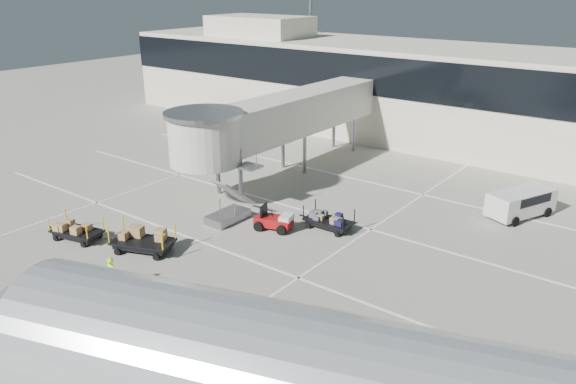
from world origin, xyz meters
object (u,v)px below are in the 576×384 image
(box_cart_far, at_px, (77,232))
(minivan, at_px, (522,201))
(baggage_tug, at_px, (275,221))
(belt_loader, at_px, (226,115))
(ground_worker, at_px, (111,274))
(box_cart_near, at_px, (143,242))
(suitcase_cart, at_px, (329,221))

(box_cart_far, xyz_separation_m, minivan, (18.33, 18.10, 0.48))
(baggage_tug, relative_size, belt_loader, 0.63)
(minivan, bearing_deg, ground_worker, -98.08)
(belt_loader, bearing_deg, baggage_tug, -39.19)
(baggage_tug, relative_size, minivan, 0.50)
(box_cart_far, bearing_deg, box_cart_near, 4.32)
(baggage_tug, bearing_deg, box_cart_near, -136.21)
(box_cart_far, xyz_separation_m, belt_loader, (-12.59, 25.23, 0.17))
(baggage_tug, xyz_separation_m, box_cart_far, (-7.73, -7.64, -0.01))
(box_cart_near, xyz_separation_m, box_cart_far, (-4.01, -1.27, -0.07))
(baggage_tug, height_order, box_cart_near, box_cart_near)
(belt_loader, bearing_deg, box_cart_far, -61.79)
(baggage_tug, bearing_deg, ground_worker, -115.88)
(minivan, height_order, belt_loader, belt_loader)
(baggage_tug, height_order, suitcase_cart, baggage_tug)
(suitcase_cart, bearing_deg, belt_loader, 144.27)
(suitcase_cart, height_order, ground_worker, ground_worker)
(box_cart_near, bearing_deg, box_cart_far, 176.06)
(baggage_tug, xyz_separation_m, box_cart_near, (-3.72, -6.37, 0.06))
(suitcase_cart, bearing_deg, ground_worker, -110.80)
(box_cart_far, height_order, minivan, minivan)
(box_cart_far, bearing_deg, minivan, 31.36)
(suitcase_cart, bearing_deg, box_cart_near, -127.90)
(suitcase_cart, distance_m, box_cart_far, 13.94)
(suitcase_cart, xyz_separation_m, box_cart_near, (-6.17, -8.26, 0.09))
(box_cart_far, distance_m, minivan, 25.76)
(suitcase_cart, bearing_deg, minivan, 45.28)
(minivan, relative_size, belt_loader, 1.26)
(baggage_tug, xyz_separation_m, ground_worker, (-1.71, -9.77, 0.31))
(baggage_tug, height_order, belt_loader, belt_loader)
(box_cart_far, distance_m, ground_worker, 6.39)
(baggage_tug, height_order, minivan, minivan)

